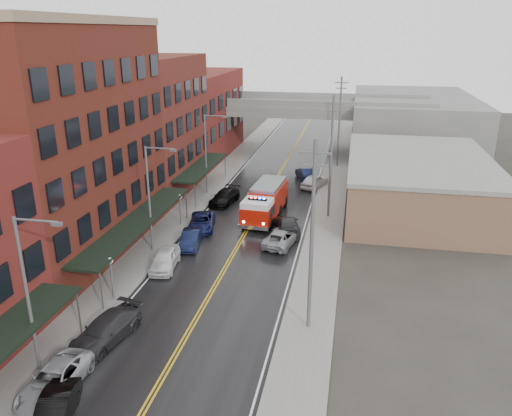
{
  "coord_description": "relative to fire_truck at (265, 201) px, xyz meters",
  "views": [
    {
      "loc": [
        9.23,
        -11.98,
        17.57
      ],
      "look_at": [
        1.27,
        28.07,
        3.0
      ],
      "focal_mm": 35.0,
      "sensor_mm": 36.0,
      "label": 1
    }
  ],
  "objects": [
    {
      "name": "fire_truck",
      "position": [
        0.0,
        0.0,
        0.0
      ],
      "size": [
        4.02,
        8.96,
        3.21
      ],
      "rotation": [
        0.0,
        0.0,
        -0.07
      ],
      "color": "#A61407",
      "rests_on": "ground"
    },
    {
      "name": "parked_car_left_2",
      "position": [
        -6.06,
        -27.15,
        -1.05
      ],
      "size": [
        2.43,
        5.01,
        1.37
      ],
      "primitive_type": "imported",
      "rotation": [
        0.0,
        0.0,
        0.03
      ],
      "color": "#A1A4A9",
      "rests_on": "ground"
    },
    {
      "name": "parked_car_right_2",
      "position": [
        3.94,
        10.97,
        -0.94
      ],
      "size": [
        3.36,
        5.04,
        1.59
      ],
      "primitive_type": "imported",
      "rotation": [
        0.0,
        0.0,
        2.8
      ],
      "color": "silver",
      "rests_on": "ground"
    },
    {
      "name": "parked_car_left_5",
      "position": [
        -5.01,
        -8.23,
        -1.05
      ],
      "size": [
        2.07,
        4.36,
        1.38
      ],
      "primitive_type": "imported",
      "rotation": [
        0.0,
        0.0,
        0.15
      ],
      "color": "#0E1534",
      "rests_on": "ground"
    },
    {
      "name": "awning_1",
      "position": [
        -8.55,
        -10.81,
        1.25
      ],
      "size": [
        2.6,
        18.0,
        3.09
      ],
      "color": "black",
      "rests_on": "ground"
    },
    {
      "name": "utility_pole_1",
      "position": [
        6.14,
        1.19,
        4.57
      ],
      "size": [
        1.8,
        0.24,
        12.0
      ],
      "color": "#59595B",
      "rests_on": "ground"
    },
    {
      "name": "globe_lamp_1",
      "position": [
        -7.46,
        -17.81,
        0.57
      ],
      "size": [
        0.44,
        0.44,
        3.12
      ],
      "color": "#59595B",
      "rests_on": "ground"
    },
    {
      "name": "awning_2",
      "position": [
        -8.54,
        6.69,
        1.25
      ],
      "size": [
        2.6,
        13.0,
        3.09
      ],
      "color": "black",
      "rests_on": "ground"
    },
    {
      "name": "utility_pole_2",
      "position": [
        6.14,
        21.19,
        4.57
      ],
      "size": [
        1.8,
        0.24,
        12.0
      ],
      "color": "#59595B",
      "rests_on": "ground"
    },
    {
      "name": "overpass",
      "position": [
        -1.06,
        28.19,
        4.25
      ],
      "size": [
        40.0,
        10.0,
        7.5
      ],
      "color": "slate",
      "rests_on": "ground"
    },
    {
      "name": "sidewalk_left",
      "position": [
        -8.36,
        -3.81,
        -1.66
      ],
      "size": [
        3.0,
        160.0,
        0.15
      ],
      "primitive_type": "cube",
      "color": "slate",
      "rests_on": "ground"
    },
    {
      "name": "parked_car_left_3",
      "position": [
        -5.56,
        -22.51,
        -0.98
      ],
      "size": [
        3.17,
        5.58,
        1.52
      ],
      "primitive_type": "imported",
      "rotation": [
        0.0,
        0.0,
        -0.21
      ],
      "color": "#2A292C",
      "rests_on": "ground"
    },
    {
      "name": "parked_car_left_6",
      "position": [
        -5.29,
        -4.13,
        -1.06
      ],
      "size": [
        3.19,
        5.23,
        1.35
      ],
      "primitive_type": "imported",
      "rotation": [
        0.0,
        0.0,
        0.21
      ],
      "color": "#131848",
      "rests_on": "ground"
    },
    {
      "name": "curb_left",
      "position": [
        -6.71,
        -3.81,
        -1.66
      ],
      "size": [
        0.3,
        160.0,
        0.15
      ],
      "primitive_type": "cube",
      "color": "gray",
      "rests_on": "ground"
    },
    {
      "name": "brick_building_b",
      "position": [
        -14.36,
        -10.81,
        7.26
      ],
      "size": [
        9.0,
        20.0,
        18.0
      ],
      "primitive_type": "cube",
      "color": "#592017",
      "rests_on": "ground"
    },
    {
      "name": "sidewalk_right",
      "position": [
        6.24,
        -3.81,
        -1.66
      ],
      "size": [
        3.0,
        160.0,
        0.15
      ],
      "primitive_type": "cube",
      "color": "slate",
      "rests_on": "ground"
    },
    {
      "name": "brick_building_far",
      "position": [
        -14.36,
        24.19,
        4.26
      ],
      "size": [
        9.0,
        20.0,
        12.0
      ],
      "primitive_type": "cube",
      "color": "maroon",
      "rests_on": "ground"
    },
    {
      "name": "parked_car_left_4",
      "position": [
        -5.67,
        -12.61,
        -0.97
      ],
      "size": [
        2.36,
        4.68,
        1.53
      ],
      "primitive_type": "imported",
      "rotation": [
        0.0,
        0.0,
        0.13
      ],
      "color": "white",
      "rests_on": "ground"
    },
    {
      "name": "curb_right",
      "position": [
        4.59,
        -3.81,
        -1.66
      ],
      "size": [
        0.3,
        160.0,
        0.15
      ],
      "primitive_type": "cube",
      "color": "gray",
      "rests_on": "ground"
    },
    {
      "name": "globe_lamp_2",
      "position": [
        -7.46,
        -3.81,
        0.57
      ],
      "size": [
        0.44,
        0.44,
        3.12
      ],
      "color": "#59595B",
      "rests_on": "ground"
    },
    {
      "name": "parked_car_right_0",
      "position": [
        2.54,
        -6.38,
        -1.06
      ],
      "size": [
        3.13,
        5.24,
        1.36
      ],
      "primitive_type": "imported",
      "rotation": [
        0.0,
        0.0,
        2.96
      ],
      "color": "gray",
      "rests_on": "ground"
    },
    {
      "name": "parked_car_left_1",
      "position": [
        -4.79,
        -29.11,
        -1.05
      ],
      "size": [
        2.49,
        4.4,
        1.37
      ],
      "primitive_type": "imported",
      "rotation": [
        0.0,
        0.0,
        0.26
      ],
      "color": "black",
      "rests_on": "ground"
    },
    {
      "name": "utility_pole_0",
      "position": [
        6.14,
        -18.81,
        4.57
      ],
      "size": [
        1.8,
        0.24,
        12.0
      ],
      "color": "#59595B",
      "rests_on": "ground"
    },
    {
      "name": "parked_car_left_7",
      "position": [
        -5.02,
        3.33,
        -1.01
      ],
      "size": [
        2.81,
        5.26,
        1.45
      ],
      "primitive_type": "imported",
      "rotation": [
        0.0,
        0.0,
        -0.16
      ],
      "color": "black",
      "rests_on": "ground"
    },
    {
      "name": "right_far_block",
      "position": [
        16.94,
        36.19,
        2.26
      ],
      "size": [
        18.0,
        30.0,
        8.0
      ],
      "primitive_type": "cube",
      "color": "slate",
      "rests_on": "ground"
    },
    {
      "name": "brick_building_c",
      "position": [
        -14.36,
        6.69,
        5.76
      ],
      "size": [
        9.0,
        15.0,
        15.0
      ],
      "primitive_type": "cube",
      "color": "#5A201B",
      "rests_on": "ground"
    },
    {
      "name": "street_lamp_2",
      "position": [
        -7.6,
        6.19,
        3.45
      ],
      "size": [
        2.64,
        0.22,
        9.0
      ],
      "color": "#59595B",
      "rests_on": "ground"
    },
    {
      "name": "tan_building",
      "position": [
        14.94,
        6.19,
        0.76
      ],
      "size": [
        14.0,
        22.0,
        5.0
      ],
      "primitive_type": "cube",
      "color": "brown",
      "rests_on": "ground"
    },
    {
      "name": "street_lamp_1",
      "position": [
        -7.6,
        -9.81,
        3.45
      ],
      "size": [
        2.64,
        0.22,
        9.0
      ],
      "color": "#59595B",
      "rests_on": "ground"
    },
    {
      "name": "road",
      "position": [
        -1.06,
        -3.81,
        -1.73
      ],
      "size": [
        11.0,
        160.0,
        0.02
      ],
      "primitive_type": "cube",
      "color": "black",
      "rests_on": "ground"
    },
    {
      "name": "parked_car_right_3",
      "position": [
        2.6,
        13.99,
        -0.95
      ],
      "size": [
        3.21,
        5.09,
        1.58
      ],
      "primitive_type": "imported",
      "rotation": [
        0.0,
        0.0,
        3.49
      ],
      "color": "#0E1533",
      "rests_on": "ground"
    },
    {
      "name": "parked_car_right_1",
      "position": [
        2.67,
        -3.44,
        -0.99
      ],
      "size": [
        3.3,
        5.51,
        1.5
      ],
      "primitive_type": "imported",
      "rotation": [
        0.0,
        0.0,
        3.39
      ],
      "color": "#252527",
      "rests_on": "ground"
    },
    {
      "name": "street_lamp_0",
      "position": [
        -7.6,
        -25.81,
        3.45
      ],
      "size": [
        2.64,
        0.22,
        9.0
      ],
      "color": "#59595B",
      "rests_on": "ground"
    }
  ]
}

